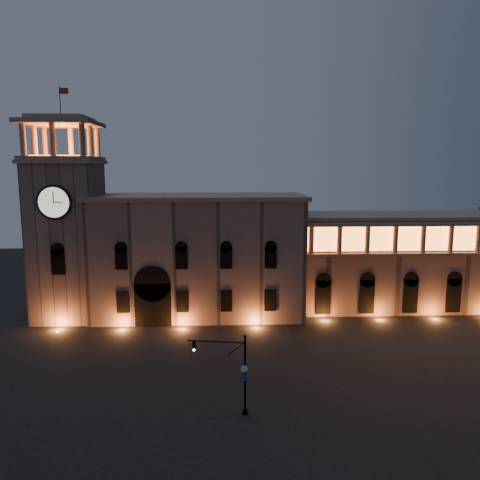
{
  "coord_description": "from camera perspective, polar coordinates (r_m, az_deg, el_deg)",
  "views": [
    {
      "loc": [
        1.25,
        -45.79,
        21.55
      ],
      "look_at": [
        3.86,
        16.0,
        11.89
      ],
      "focal_mm": 35.0,
      "sensor_mm": 36.0,
      "label": 1
    }
  ],
  "objects": [
    {
      "name": "colonnade_wing",
      "position": [
        77.51,
        21.02,
        -2.29
      ],
      "size": [
        40.6,
        11.5,
        14.5
      ],
      "color": "brown",
      "rests_on": "ground"
    },
    {
      "name": "government_building",
      "position": [
        69.0,
        -5.14,
        -1.83
      ],
      "size": [
        30.8,
        12.8,
        17.6
      ],
      "color": "#795A4F",
      "rests_on": "ground"
    },
    {
      "name": "clock_tower",
      "position": [
        70.81,
        -20.29,
        0.98
      ],
      "size": [
        9.8,
        9.8,
        32.4
      ],
      "color": "#795A4F",
      "rests_on": "ground"
    },
    {
      "name": "traffic_light",
      "position": [
        42.39,
        -0.64,
        -15.81
      ],
      "size": [
        5.29,
        1.12,
        7.32
      ],
      "rotation": [
        0.0,
        0.0,
        -0.15
      ],
      "color": "black",
      "rests_on": "ground"
    },
    {
      "name": "ground",
      "position": [
        50.63,
        -3.76,
        -16.34
      ],
      "size": [
        160.0,
        160.0,
        0.0
      ],
      "primitive_type": "plane",
      "color": "black",
      "rests_on": "ground"
    }
  ]
}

